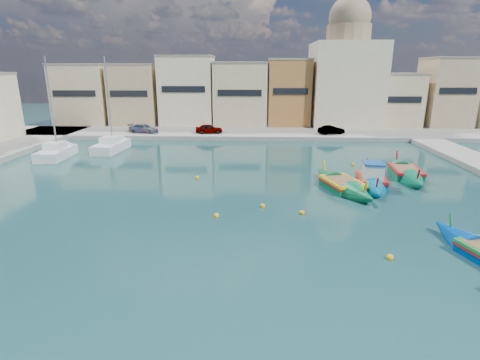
% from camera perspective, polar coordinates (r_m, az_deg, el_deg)
% --- Properties ---
extents(ground, '(160.00, 160.00, 0.00)m').
position_cam_1_polar(ground, '(21.20, 11.40, -8.42)').
color(ground, '#133339').
rests_on(ground, ground).
extents(north_quay, '(80.00, 8.00, 0.60)m').
position_cam_1_polar(north_quay, '(51.80, 6.15, 6.97)').
color(north_quay, gray).
rests_on(north_quay, ground).
extents(north_townhouses, '(83.20, 7.87, 10.19)m').
position_cam_1_polar(north_townhouses, '(59.33, 12.46, 12.47)').
color(north_townhouses, beige).
rests_on(north_townhouses, ground).
extents(church_block, '(10.00, 10.00, 19.10)m').
position_cam_1_polar(church_block, '(60.48, 15.78, 15.55)').
color(church_block, beige).
rests_on(church_block, ground).
extents(parked_cars, '(28.92, 2.37, 1.22)m').
position_cam_1_polar(parked_cars, '(50.42, -4.33, 7.78)').
color(parked_cars, '#4C1919').
rests_on(parked_cars, north_quay).
extents(luzzu_blue_cabin, '(3.35, 8.63, 2.98)m').
position_cam_1_polar(luzzu_blue_cabin, '(31.29, 19.34, -0.11)').
color(luzzu_blue_cabin, '#006DA2').
rests_on(luzzu_blue_cabin, ground).
extents(luzzu_cyan_mid, '(3.10, 9.33, 2.71)m').
position_cam_1_polar(luzzu_cyan_mid, '(34.86, 23.90, 0.91)').
color(luzzu_cyan_mid, '#0A704B').
rests_on(luzzu_cyan_mid, ground).
extents(luzzu_green, '(4.61, 8.78, 2.69)m').
position_cam_1_polar(luzzu_green, '(29.55, 15.26, -0.86)').
color(luzzu_green, '#0A6E3E').
rests_on(luzzu_green, ground).
extents(yacht_north, '(2.82, 8.35, 10.98)m').
position_cam_1_polar(yacht_north, '(46.05, -18.13, 5.22)').
color(yacht_north, white).
rests_on(yacht_north, ground).
extents(yacht_midnorth, '(2.70, 7.79, 10.90)m').
position_cam_1_polar(yacht_midnorth, '(44.55, -25.32, 4.08)').
color(yacht_midnorth, white).
rests_on(yacht_midnorth, ground).
extents(mooring_buoys, '(23.39, 18.73, 0.36)m').
position_cam_1_polar(mooring_buoys, '(26.37, 11.76, -3.20)').
color(mooring_buoys, yellow).
rests_on(mooring_buoys, ground).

